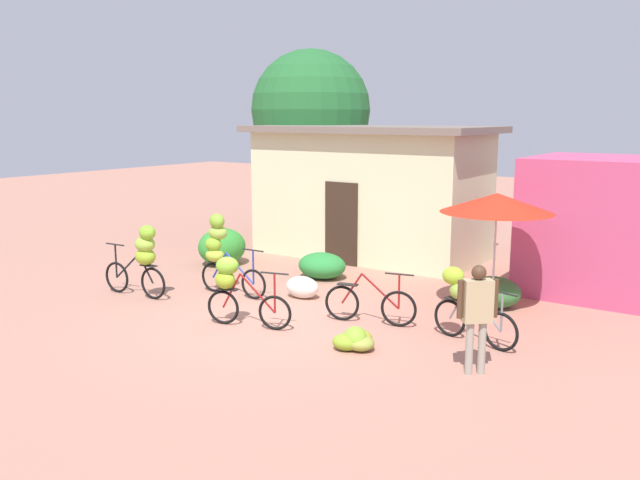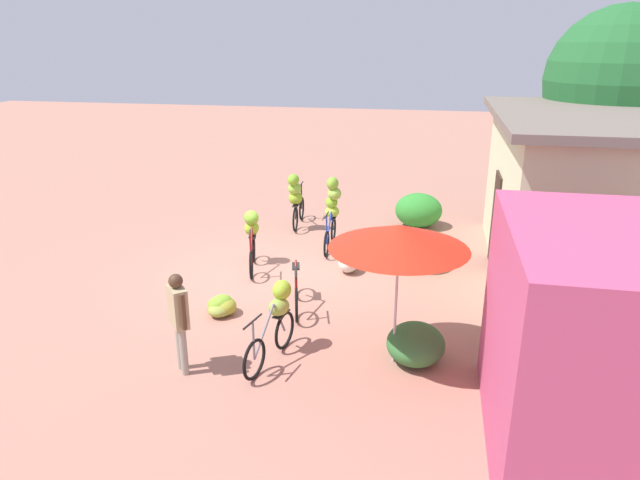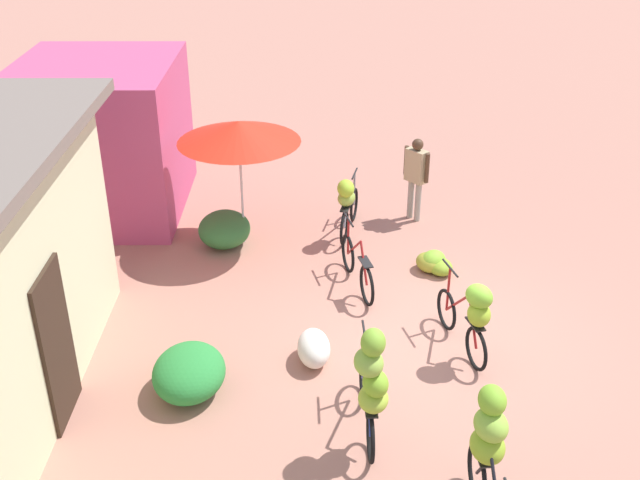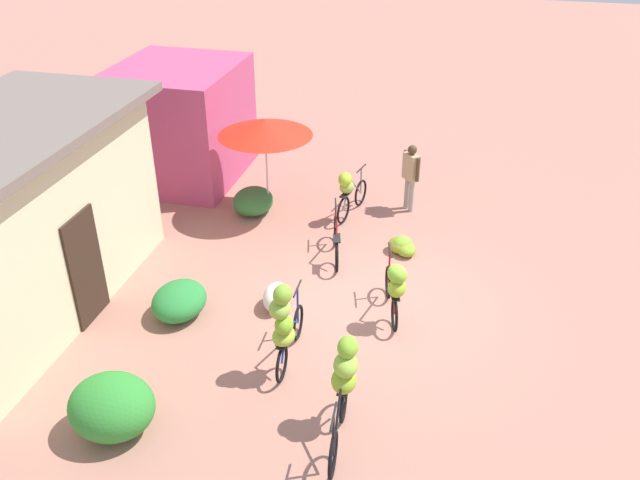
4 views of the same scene
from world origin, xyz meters
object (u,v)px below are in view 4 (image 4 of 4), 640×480
object	(u,v)px
person_vendor	(411,171)
bicycle_leftmost	(344,383)
bicycle_rightmost	(349,190)
bicycle_center_loaded	(395,286)
banana_pile_on_ground	(402,246)
produce_sack	(276,297)
market_umbrella	(265,127)
bicycle_by_shop	(336,241)
bicycle_near_pile	(284,323)
shop_pink	(180,122)
building_low	(6,224)

from	to	relation	value
person_vendor	bicycle_leftmost	bearing A→B (deg)	179.61
bicycle_rightmost	bicycle_center_loaded	bearing A→B (deg)	-156.66
bicycle_leftmost	bicycle_rightmost	distance (m)	6.31
bicycle_rightmost	banana_pile_on_ground	bearing A→B (deg)	-131.33
bicycle_center_loaded	produce_sack	size ratio (longest dim) A/B	2.19
market_umbrella	bicycle_by_shop	world-z (taller)	market_umbrella
bicycle_center_loaded	bicycle_by_shop	bearing A→B (deg)	37.58
bicycle_by_shop	person_vendor	distance (m)	2.71
bicycle_by_shop	banana_pile_on_ground	size ratio (longest dim) A/B	2.21
produce_sack	person_vendor	world-z (taller)	person_vendor
banana_pile_on_ground	bicycle_rightmost	bearing A→B (deg)	48.67
bicycle_near_pile	produce_sack	bearing A→B (deg)	22.12
bicycle_near_pile	person_vendor	bearing A→B (deg)	-11.25
shop_pink	produce_sack	bearing A→B (deg)	-141.68
market_umbrella	bicycle_near_pile	xyz separation A→B (m)	(-5.01, -1.86, -1.09)
building_low	market_umbrella	bearing A→B (deg)	-35.04
shop_pink	market_umbrella	bearing A→B (deg)	-119.03
bicycle_by_shop	market_umbrella	bearing A→B (deg)	51.66
shop_pink	produce_sack	xyz separation A→B (m)	(-4.91, -3.88, -1.15)
market_umbrella	bicycle_near_pile	size ratio (longest dim) A/B	1.33
bicycle_near_pile	banana_pile_on_ground	size ratio (longest dim) A/B	2.27
bicycle_center_loaded	banana_pile_on_ground	size ratio (longest dim) A/B	2.10
bicycle_leftmost	shop_pink	bearing A→B (deg)	37.01
market_umbrella	bicycle_center_loaded	size ratio (longest dim) A/B	1.43
building_low	bicycle_near_pile	size ratio (longest dim) A/B	3.70
bicycle_leftmost	bicycle_by_shop	distance (m)	4.69
person_vendor	bicycle_center_loaded	bearing A→B (deg)	-176.32
produce_sack	market_umbrella	bearing A→B (deg)	19.57
building_low	bicycle_rightmost	size ratio (longest dim) A/B	3.99
market_umbrella	building_low	bearing A→B (deg)	144.96
produce_sack	person_vendor	bearing A→B (deg)	-22.82
bicycle_center_loaded	person_vendor	distance (m)	4.24
market_umbrella	bicycle_by_shop	xyz separation A→B (m)	(-1.49, -1.89, -1.67)
shop_pink	banana_pile_on_ground	xyz separation A→B (m)	(-2.49, -5.80, -1.22)
bicycle_leftmost	bicycle_by_shop	xyz separation A→B (m)	(4.53, 1.10, -0.51)
person_vendor	banana_pile_on_ground	bearing A→B (deg)	-176.70
bicycle_by_shop	person_vendor	size ratio (longest dim) A/B	1.04
bicycle_near_pile	person_vendor	xyz separation A→B (m)	(5.90, -1.17, 0.02)
building_low	bicycle_by_shop	distance (m)	5.97
bicycle_rightmost	produce_sack	bearing A→B (deg)	171.03
shop_pink	building_low	bearing A→B (deg)	175.51
bicycle_near_pile	bicycle_by_shop	size ratio (longest dim) A/B	1.03
bicycle_rightmost	bicycle_near_pile	bearing A→B (deg)	-179.19
shop_pink	bicycle_near_pile	world-z (taller)	shop_pink
banana_pile_on_ground	bicycle_near_pile	bearing A→B (deg)	162.22
building_low	bicycle_by_shop	xyz separation A→B (m)	(2.96, -5.01, -1.32)
bicycle_center_loaded	banana_pile_on_ground	world-z (taller)	bicycle_center_loaded
bicycle_leftmost	bicycle_rightmost	world-z (taller)	bicycle_leftmost
market_umbrella	produce_sack	bearing A→B (deg)	-160.43
bicycle_center_loaded	produce_sack	distance (m)	2.15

